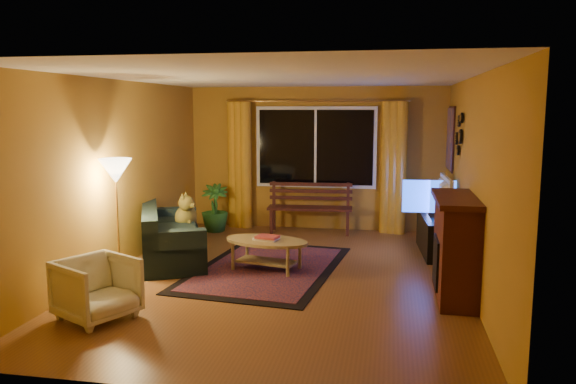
% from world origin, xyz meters
% --- Properties ---
extents(floor, '(4.50, 6.00, 0.02)m').
position_xyz_m(floor, '(0.00, 0.00, -0.01)').
color(floor, brown).
rests_on(floor, ground).
extents(ceiling, '(4.50, 6.00, 0.02)m').
position_xyz_m(ceiling, '(0.00, 0.00, 2.51)').
color(ceiling, white).
rests_on(ceiling, ground).
extents(wall_back, '(4.50, 0.02, 2.50)m').
position_xyz_m(wall_back, '(0.00, 3.01, 1.25)').
color(wall_back, '#B78129').
rests_on(wall_back, ground).
extents(wall_left, '(0.02, 6.00, 2.50)m').
position_xyz_m(wall_left, '(-2.26, 0.00, 1.25)').
color(wall_left, '#B78129').
rests_on(wall_left, ground).
extents(wall_right, '(0.02, 6.00, 2.50)m').
position_xyz_m(wall_right, '(2.26, 0.00, 1.25)').
color(wall_right, '#B78129').
rests_on(wall_right, ground).
extents(window, '(2.00, 0.02, 1.30)m').
position_xyz_m(window, '(0.00, 2.94, 1.45)').
color(window, black).
rests_on(window, wall_back).
extents(curtain_rod, '(3.20, 0.03, 0.03)m').
position_xyz_m(curtain_rod, '(0.00, 2.90, 2.25)').
color(curtain_rod, '#BF8C3F').
rests_on(curtain_rod, wall_back).
extents(curtain_left, '(0.36, 0.36, 2.24)m').
position_xyz_m(curtain_left, '(-1.35, 2.88, 1.12)').
color(curtain_left, gold).
rests_on(curtain_left, ground).
extents(curtain_right, '(0.36, 0.36, 2.24)m').
position_xyz_m(curtain_right, '(1.35, 2.88, 1.12)').
color(curtain_right, gold).
rests_on(curtain_right, ground).
extents(bench, '(1.46, 0.51, 0.43)m').
position_xyz_m(bench, '(-0.04, 2.59, 0.22)').
color(bench, '#351611').
rests_on(bench, ground).
extents(potted_plant, '(0.56, 0.56, 0.82)m').
position_xyz_m(potted_plant, '(-1.69, 2.43, 0.41)').
color(potted_plant, '#235B1E').
rests_on(potted_plant, ground).
extents(sofa, '(1.49, 2.02, 0.75)m').
position_xyz_m(sofa, '(-1.70, 0.51, 0.38)').
color(sofa, black).
rests_on(sofa, ground).
extents(dog, '(0.35, 0.46, 0.48)m').
position_xyz_m(dog, '(-1.65, 0.93, 0.61)').
color(dog, olive).
rests_on(dog, sofa).
extents(armchair, '(0.87, 0.89, 0.70)m').
position_xyz_m(armchair, '(-1.59, -1.75, 0.35)').
color(armchair, beige).
rests_on(armchair, ground).
extents(floor_lamp, '(0.32, 0.32, 1.52)m').
position_xyz_m(floor_lamp, '(-2.00, -0.47, 0.76)').
color(floor_lamp, '#BF8C3F').
rests_on(floor_lamp, ground).
extents(rug, '(2.04, 2.94, 0.02)m').
position_xyz_m(rug, '(-0.29, 0.31, 0.01)').
color(rug, maroon).
rests_on(rug, ground).
extents(coffee_table, '(1.37, 1.37, 0.42)m').
position_xyz_m(coffee_table, '(-0.28, 0.25, 0.21)').
color(coffee_table, '#9D834A').
rests_on(coffee_table, ground).
extents(tv_console, '(0.53, 1.34, 0.55)m').
position_xyz_m(tv_console, '(2.00, 1.57, 0.27)').
color(tv_console, black).
rests_on(tv_console, ground).
extents(television, '(0.18, 1.05, 0.60)m').
position_xyz_m(television, '(2.00, 1.57, 0.85)').
color(television, black).
rests_on(television, tv_console).
extents(fireplace, '(0.40, 1.20, 1.10)m').
position_xyz_m(fireplace, '(2.05, -0.40, 0.55)').
color(fireplace, maroon).
rests_on(fireplace, ground).
extents(mirror_cluster, '(0.06, 0.60, 0.56)m').
position_xyz_m(mirror_cluster, '(2.21, 1.30, 1.80)').
color(mirror_cluster, black).
rests_on(mirror_cluster, wall_right).
extents(painting, '(0.04, 0.76, 0.96)m').
position_xyz_m(painting, '(2.22, 2.45, 1.65)').
color(painting, '#CA652C').
rests_on(painting, wall_right).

